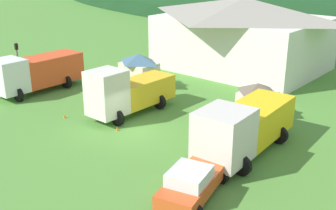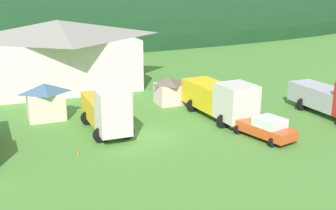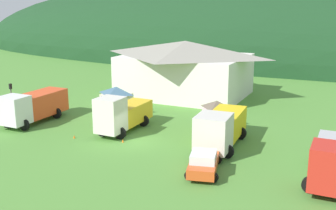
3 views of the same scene
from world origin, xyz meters
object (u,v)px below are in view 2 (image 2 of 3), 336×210
Objects in this scene: traffic_cone_mid_row at (78,154)px; play_shed_pink at (169,90)px; crane_truck_red at (336,98)px; play_shed_cream at (46,101)px; heavy_rig_striped at (107,110)px; flatbed_truck_yellow at (221,98)px; depot_building at (59,52)px; traffic_cone_near_pickup at (138,141)px; service_pickup_orange at (265,127)px.

play_shed_pink is at bearing 41.24° from traffic_cone_mid_row.
play_shed_pink is 0.31× the size of crane_truck_red.
crane_truck_red reaches higher than play_shed_pink.
heavy_rig_striped reaches higher than play_shed_cream.
flatbed_truck_yellow is 13.67× the size of traffic_cone_mid_row.
play_shed_cream is 8.68m from traffic_cone_mid_row.
crane_truck_red is (19.10, -20.27, -1.97)m from depot_building.
traffic_cone_mid_row is (-10.23, -8.97, -1.30)m from play_shed_pink.
flatbed_truck_yellow is 13.38× the size of traffic_cone_near_pickup.
traffic_cone_mid_row is at bearing -84.27° from play_shed_cream.
play_shed_cream is (-3.08, -11.63, -2.05)m from depot_building.
play_shed_cream reaches higher than play_shed_pink.
play_shed_cream is 9.42m from traffic_cone_near_pickup.
flatbed_truck_yellow reaches higher than service_pickup_orange.
crane_truck_red is 13.49× the size of traffic_cone_mid_row.
traffic_cone_mid_row is (0.85, -8.50, -1.56)m from play_shed_cream.
play_shed_cream is 5.07× the size of traffic_cone_near_pickup.
traffic_cone_near_pickup is at bearing -83.28° from depot_building.
depot_building is at bearing -152.12° from flatbed_truck_yellow.
crane_truck_red reaches higher than play_shed_cream.
service_pickup_orange is at bearing -76.83° from crane_truck_red.
heavy_rig_striped is (-7.34, -5.60, 0.45)m from play_shed_pink.
depot_building is at bearing 96.72° from traffic_cone_near_pickup.
heavy_rig_striped is 11.43× the size of traffic_cone_near_pickup.
crane_truck_red is at bearing 65.32° from flatbed_truck_yellow.
flatbed_truck_yellow is at bearing 16.79° from traffic_cone_near_pickup.
heavy_rig_striped is 3.43m from traffic_cone_near_pickup.
depot_building is 27.93m from crane_truck_red.
traffic_cone_near_pickup is (-16.84, 1.04, -1.64)m from crane_truck_red.
traffic_cone_near_pickup is at bearing -125.41° from play_shed_pink.
heavy_rig_striped is at bearing -132.25° from service_pickup_orange.
service_pickup_orange is (2.83, -11.12, -0.48)m from play_shed_pink.
depot_building reaches higher than service_pickup_orange.
play_shed_cream is at bearing -104.82° from depot_building.
depot_building is at bearing -167.82° from service_pickup_orange.
crane_truck_red is at bearing -46.70° from depot_building.
play_shed_pink is (8.00, -11.16, -2.31)m from depot_building.
play_shed_cream is at bearing -141.19° from service_pickup_orange.
depot_building reaches higher than crane_truck_red.
play_shed_cream is at bearing -111.75° from crane_truck_red.
depot_building is at bearing -137.16° from crane_truck_red.
service_pickup_orange is 8.58× the size of traffic_cone_mid_row.
service_pickup_orange is at bearing -75.74° from play_shed_pink.
depot_building is 13.93m from play_shed_pink.
flatbed_truck_yellow is (2.23, -5.67, 0.44)m from play_shed_pink.
play_shed_pink is 14.37m from crane_truck_red.
play_shed_pink is at bearing 2.42° from play_shed_cream.
service_pickup_orange reaches higher than traffic_cone_mid_row.
play_shed_pink is at bearing -179.49° from service_pickup_orange.
service_pickup_orange is 9.13m from traffic_cone_near_pickup.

